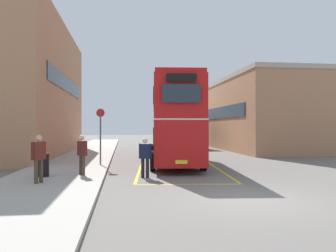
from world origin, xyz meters
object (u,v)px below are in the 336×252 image
at_px(single_deck_bus, 182,132).
at_px(double_decker_bus, 174,121).
at_px(pedestrian_waiting_near, 82,152).
at_px(litter_bin, 43,165).
at_px(pedestrian_waiting_far, 39,155).
at_px(bus_stop_sign, 100,131).
at_px(pedestrian_boarding, 145,155).

bearing_deg(single_deck_bus, double_decker_bus, -101.25).
xyz_separation_m(pedestrian_waiting_near, litter_bin, (-1.51, -0.27, -0.48)).
xyz_separation_m(pedestrian_waiting_far, bus_stop_sign, (1.79, 5.74, 0.77)).
height_order(double_decker_bus, litter_bin, double_decker_bus).
xyz_separation_m(pedestrian_boarding, pedestrian_waiting_near, (-2.61, 0.23, 0.13)).
height_order(pedestrian_boarding, pedestrian_waiting_near, pedestrian_waiting_near).
bearing_deg(pedestrian_waiting_far, single_deck_bus, 68.61).
bearing_deg(pedestrian_waiting_far, litter_bin, 97.70).
relative_size(pedestrian_boarding, pedestrian_waiting_far, 0.98).
bearing_deg(single_deck_bus, pedestrian_boarding, -103.71).
bearing_deg(pedestrian_boarding, bus_stop_sign, 117.43).
relative_size(pedestrian_waiting_far, litter_bin, 1.79).
relative_size(single_deck_bus, pedestrian_waiting_near, 5.82).
distance_m(double_decker_bus, pedestrian_waiting_far, 9.24).
bearing_deg(pedestrian_waiting_far, pedestrian_boarding, 23.06).
bearing_deg(litter_bin, pedestrian_waiting_far, -82.30).
distance_m(single_deck_bus, bus_stop_sign, 19.45).
height_order(pedestrian_waiting_near, pedestrian_waiting_far, pedestrian_waiting_far).
height_order(pedestrian_waiting_near, bus_stop_sign, bus_stop_sign).
bearing_deg(bus_stop_sign, single_deck_bus, 67.35).
xyz_separation_m(pedestrian_boarding, litter_bin, (-4.13, -0.04, -0.35)).
relative_size(pedestrian_waiting_near, litter_bin, 1.74).
relative_size(double_decker_bus, bus_stop_sign, 3.50).
bearing_deg(bus_stop_sign, pedestrian_waiting_near, -97.38).
height_order(single_deck_bus, bus_stop_sign, bus_stop_sign).
xyz_separation_m(single_deck_bus, bus_stop_sign, (-7.49, -17.95, 0.27)).
relative_size(litter_bin, bus_stop_sign, 0.32).
bearing_deg(pedestrian_boarding, pedestrian_waiting_far, -156.94).
distance_m(pedestrian_waiting_far, litter_bin, 1.72).
bearing_deg(double_decker_bus, pedestrian_boarding, -111.15).
xyz_separation_m(single_deck_bus, pedestrian_waiting_far, (-9.28, -23.69, -0.50)).
xyz_separation_m(single_deck_bus, pedestrian_boarding, (-5.37, -22.03, -0.67)).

